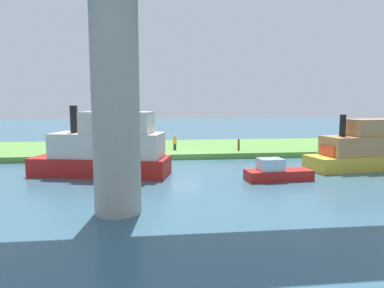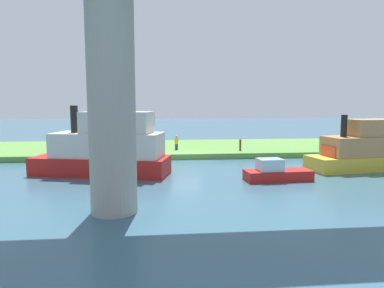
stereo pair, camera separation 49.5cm
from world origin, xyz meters
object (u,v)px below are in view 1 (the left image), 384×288
object	(u,v)px
person_on_bank	(175,142)
riverboat_paddlewheel	(363,149)
bridge_pylon	(115,95)
mooring_post	(239,145)
skiff_small	(105,149)
houseboat_blue	(276,172)

from	to	relation	value
person_on_bank	riverboat_paddlewheel	xyz separation A→B (m)	(-13.68, 8.99, 0.34)
bridge_pylon	mooring_post	xyz separation A→B (m)	(-9.88, -16.44, -4.36)
bridge_pylon	skiff_small	bearing A→B (deg)	-79.75
person_on_bank	mooring_post	xyz separation A→B (m)	(-5.99, 1.29, -0.17)
person_on_bank	houseboat_blue	bearing A→B (deg)	115.74
houseboat_blue	mooring_post	bearing A→B (deg)	-91.11
bridge_pylon	skiff_small	size ratio (longest dim) A/B	1.09
mooring_post	houseboat_blue	size ratio (longest dim) A/B	0.24
riverboat_paddlewheel	houseboat_blue	xyz separation A→B (m)	(7.90, 3.00, -1.02)
riverboat_paddlewheel	person_on_bank	bearing A→B (deg)	-33.31
skiff_small	mooring_post	bearing A→B (deg)	-146.59
bridge_pylon	mooring_post	distance (m)	19.67
bridge_pylon	skiff_small	xyz separation A→B (m)	(1.60, -8.86, -3.60)
mooring_post	skiff_small	distance (m)	13.78
riverboat_paddlewheel	skiff_small	xyz separation A→B (m)	(19.18, -0.13, 0.25)
person_on_bank	riverboat_paddlewheel	bearing A→B (deg)	146.69
skiff_small	person_on_bank	bearing A→B (deg)	-121.78
person_on_bank	skiff_small	bearing A→B (deg)	58.22
person_on_bank	riverboat_paddlewheel	size ratio (longest dim) A/B	0.16
bridge_pylon	person_on_bank	xyz separation A→B (m)	(-3.89, -17.73, -4.19)
bridge_pylon	houseboat_blue	world-z (taller)	bridge_pylon
bridge_pylon	houseboat_blue	bearing A→B (deg)	-149.36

